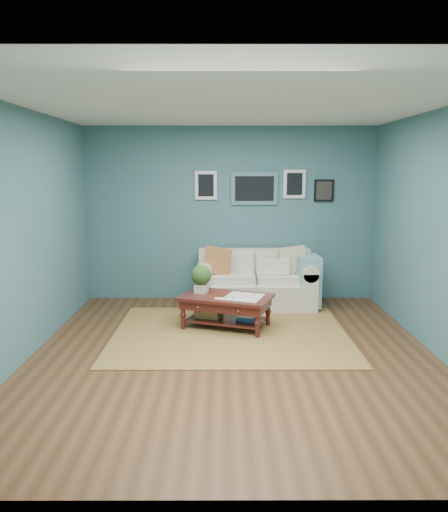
{
  "coord_description": "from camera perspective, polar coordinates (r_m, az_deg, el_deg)",
  "views": [
    {
      "loc": [
        -0.12,
        -5.31,
        2.04
      ],
      "look_at": [
        -0.1,
        1.0,
        0.94
      ],
      "focal_mm": 35.0,
      "sensor_mm": 36.0,
      "label": 1
    }
  ],
  "objects": [
    {
      "name": "area_rug",
      "position": [
        6.35,
        0.7,
        -8.84
      ],
      "size": [
        2.92,
        2.33,
        0.01
      ],
      "primitive_type": "cube",
      "color": "brown",
      "rests_on": "ground"
    },
    {
      "name": "room_shell",
      "position": [
        5.41,
        1.24,
        2.62
      ],
      "size": [
        5.0,
        5.02,
        2.7
      ],
      "color": "brown",
      "rests_on": "ground"
    },
    {
      "name": "coffee_table",
      "position": [
        6.52,
        -0.25,
        -5.13
      ],
      "size": [
        1.31,
        1.02,
        0.8
      ],
      "rotation": [
        0.0,
        0.0,
        -0.34
      ],
      "color": "#380F0C",
      "rests_on": "ground"
    },
    {
      "name": "loveseat",
      "position": [
        7.54,
        4.2,
        -2.91
      ],
      "size": [
        1.81,
        0.82,
        0.93
      ],
      "color": "#EFE5CC",
      "rests_on": "ground"
    }
  ]
}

